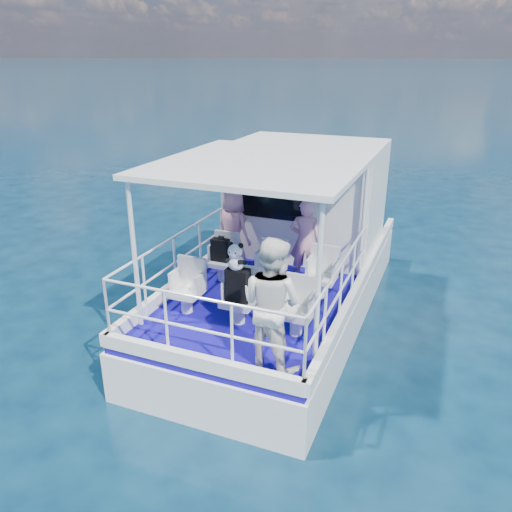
{
  "coord_description": "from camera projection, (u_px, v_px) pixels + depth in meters",
  "views": [
    {
      "loc": [
        2.74,
        -7.14,
        4.65
      ],
      "look_at": [
        -0.01,
        -0.4,
        1.72
      ],
      "focal_mm": 35.0,
      "sensor_mm": 36.0,
      "label": 1
    }
  ],
  "objects": [
    {
      "name": "seat_center_aft",
      "position": [
        239.0,
        311.0,
        7.48
      ],
      "size": [
        0.48,
        0.46,
        0.38
      ],
      "primitive_type": "cube",
      "color": "silver",
      "rests_on": "deck"
    },
    {
      "name": "seat_stbd_aft",
      "position": [
        296.0,
        322.0,
        7.16
      ],
      "size": [
        0.48,
        0.46,
        0.38
      ],
      "primitive_type": "cube",
      "color": "silver",
      "rests_on": "deck"
    },
    {
      "name": "seat_center_fwd",
      "position": [
        270.0,
        278.0,
        8.6
      ],
      "size": [
        0.48,
        0.46,
        0.38
      ],
      "primitive_type": "cube",
      "color": "silver",
      "rests_on": "deck"
    },
    {
      "name": "passenger_port_fwd",
      "position": [
        233.0,
        228.0,
        9.32
      ],
      "size": [
        0.66,
        0.56,
        1.5
      ],
      "primitive_type": "imported",
      "rotation": [
        0.0,
        0.0,
        2.8
      ],
      "color": "pink",
      "rests_on": "deck"
    },
    {
      "name": "railings",
      "position": [
        252.0,
        279.0,
        7.82
      ],
      "size": [
        2.84,
        3.59,
        1.0
      ],
      "primitive_type": null,
      "color": "white",
      "rests_on": "deck"
    },
    {
      "name": "cabin",
      "position": [
        307.0,
        197.0,
        10.06
      ],
      "size": [
        2.85,
        2.0,
        2.2
      ],
      "primitive_type": "cube",
      "color": "white",
      "rests_on": "deck"
    },
    {
      "name": "backpack_port",
      "position": [
        220.0,
        250.0,
        8.76
      ],
      "size": [
        0.31,
        0.17,
        0.4
      ],
      "primitive_type": "cube",
      "color": "black",
      "rests_on": "seat_port_fwd"
    },
    {
      "name": "seat_port_fwd",
      "position": [
        223.0,
        270.0,
        8.91
      ],
      "size": [
        0.48,
        0.46,
        0.38
      ],
      "primitive_type": "cube",
      "color": "silver",
      "rests_on": "deck"
    },
    {
      "name": "seat_port_aft",
      "position": [
        187.0,
        301.0,
        7.8
      ],
      "size": [
        0.48,
        0.46,
        0.38
      ],
      "primitive_type": "cube",
      "color": "silver",
      "rests_on": "deck"
    },
    {
      "name": "deck",
      "position": [
        285.0,
        273.0,
        9.37
      ],
      "size": [
        2.9,
        6.9,
        0.1
      ],
      "primitive_type": "cube",
      "color": "#12097E",
      "rests_on": "hull"
    },
    {
      "name": "compact_camera",
      "position": [
        221.0,
        238.0,
        8.67
      ],
      "size": [
        0.1,
        0.06,
        0.06
      ],
      "primitive_type": "cube",
      "color": "black",
      "rests_on": "backpack_port"
    },
    {
      "name": "panda",
      "position": [
        236.0,
        256.0,
        7.1
      ],
      "size": [
        0.27,
        0.22,
        0.41
      ],
      "primitive_type": null,
      "color": "white",
      "rests_on": "backpack_center"
    },
    {
      "name": "passenger_stbd_aft",
      "position": [
        271.0,
        304.0,
        6.22
      ],
      "size": [
        0.99,
        0.86,
        1.75
      ],
      "primitive_type": "imported",
      "rotation": [
        0.0,
        0.0,
        2.88
      ],
      "color": "white",
      "rests_on": "deck"
    },
    {
      "name": "backpack_center",
      "position": [
        238.0,
        285.0,
        7.29
      ],
      "size": [
        0.34,
        0.19,
        0.51
      ],
      "primitive_type": "cube",
      "color": "black",
      "rests_on": "seat_center_aft"
    },
    {
      "name": "hull",
      "position": [
        284.0,
        313.0,
        9.69
      ],
      "size": [
        3.0,
        7.0,
        1.6
      ],
      "primitive_type": "cube",
      "color": "white",
      "rests_on": "ground"
    },
    {
      "name": "canopy",
      "position": [
        262.0,
        164.0,
        7.49
      ],
      "size": [
        3.0,
        3.2,
        0.08
      ],
      "primitive_type": "cube",
      "color": "white",
      "rests_on": "cabin"
    },
    {
      "name": "ground",
      "position": [
        265.0,
        338.0,
        8.83
      ],
      "size": [
        2000.0,
        2000.0,
        0.0
      ],
      "primitive_type": "plane",
      "color": "#071F33",
      "rests_on": "ground"
    },
    {
      "name": "canopy_posts",
      "position": [
        260.0,
        236.0,
        7.87
      ],
      "size": [
        2.77,
        2.97,
        2.2
      ],
      "color": "white",
      "rests_on": "deck"
    },
    {
      "name": "seat_stbd_fwd",
      "position": [
        320.0,
        286.0,
        8.28
      ],
      "size": [
        0.48,
        0.46,
        0.38
      ],
      "primitive_type": "cube",
      "color": "silver",
      "rests_on": "deck"
    },
    {
      "name": "passenger_stbd_fwd",
      "position": [
        305.0,
        241.0,
        8.71
      ],
      "size": [
        0.6,
        0.45,
        1.49
      ],
      "primitive_type": "imported",
      "rotation": [
        0.0,
        0.0,
        3.33
      ],
      "color": "#CB83A1",
      "rests_on": "deck"
    }
  ]
}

